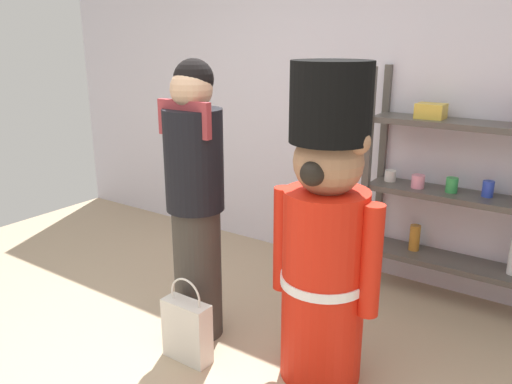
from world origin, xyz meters
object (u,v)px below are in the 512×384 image
at_px(merchandise_shelf, 468,193).
at_px(teddy_bear_guard, 325,237).
at_px(shopping_bag, 187,329).
at_px(person_shopper, 195,198).

distance_m(merchandise_shelf, teddy_bear_guard, 1.33).
bearing_deg(shopping_bag, teddy_bear_guard, 24.98).
xyz_separation_m(person_shopper, shopping_bag, (0.13, -0.26, -0.71)).
relative_size(person_shopper, shopping_bag, 3.29).
relative_size(teddy_bear_guard, person_shopper, 1.00).
height_order(teddy_bear_guard, shopping_bag, teddy_bear_guard).
bearing_deg(shopping_bag, merchandise_shelf, 55.06).
height_order(merchandise_shelf, person_shopper, person_shopper).
bearing_deg(merchandise_shelf, shopping_bag, -124.94).
distance_m(merchandise_shelf, shopping_bag, 2.04).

